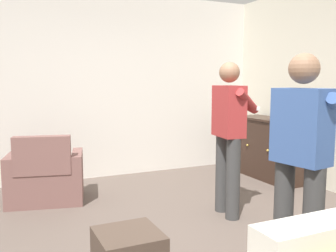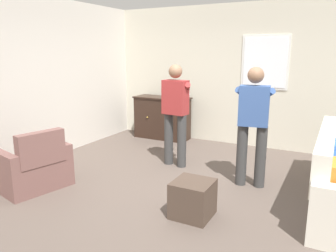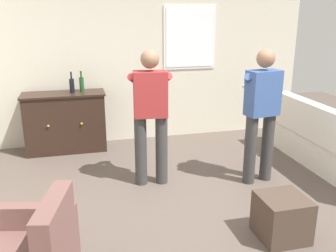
{
  "view_description": "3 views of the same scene",
  "coord_description": "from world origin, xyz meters",
  "px_view_note": "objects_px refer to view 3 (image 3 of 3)",
  "views": [
    {
      "loc": [
        2.96,
        -1.43,
        1.49
      ],
      "look_at": [
        -0.39,
        0.11,
        1.03
      ],
      "focal_mm": 40.0,
      "sensor_mm": 36.0,
      "label": 1
    },
    {
      "loc": [
        1.94,
        -3.87,
        1.88
      ],
      "look_at": [
        -0.14,
        0.07,
        0.86
      ],
      "focal_mm": 35.0,
      "sensor_mm": 36.0,
      "label": 2
    },
    {
      "loc": [
        -1.27,
        -3.43,
        2.11
      ],
      "look_at": [
        -0.35,
        0.24,
        0.94
      ],
      "focal_mm": 40.0,
      "sensor_mm": 36.0,
      "label": 3
    }
  ],
  "objects_px": {
    "couch": "(332,147)",
    "person_standing_left": "(151,112)",
    "ottoman": "(282,217)",
    "sideboard_cabinet": "(65,122)",
    "bottle_wine_green": "(72,85)",
    "bottle_liquor_amber": "(82,84)",
    "person_standing_right": "(261,110)"
  },
  "relations": [
    {
      "from": "person_standing_left",
      "to": "person_standing_right",
      "type": "xyz_separation_m",
      "value": [
        1.33,
        -0.27,
        0.0
      ]
    },
    {
      "from": "sideboard_cabinet",
      "to": "bottle_wine_green",
      "type": "relative_size",
      "value": 3.85
    },
    {
      "from": "sideboard_cabinet",
      "to": "person_standing_left",
      "type": "bearing_deg",
      "value": -54.07
    },
    {
      "from": "couch",
      "to": "sideboard_cabinet",
      "type": "relative_size",
      "value": 2.08
    },
    {
      "from": "bottle_liquor_amber",
      "to": "ottoman",
      "type": "distance_m",
      "value": 3.53
    },
    {
      "from": "ottoman",
      "to": "person_standing_right",
      "type": "height_order",
      "value": "person_standing_right"
    },
    {
      "from": "bottle_wine_green",
      "to": "person_standing_right",
      "type": "relative_size",
      "value": 0.19
    },
    {
      "from": "bottle_liquor_amber",
      "to": "person_standing_right",
      "type": "bearing_deg",
      "value": -39.79
    },
    {
      "from": "couch",
      "to": "bottle_wine_green",
      "type": "height_order",
      "value": "bottle_wine_green"
    },
    {
      "from": "ottoman",
      "to": "couch",
      "type": "bearing_deg",
      "value": 40.08
    },
    {
      "from": "couch",
      "to": "ottoman",
      "type": "relative_size",
      "value": 5.79
    },
    {
      "from": "ottoman",
      "to": "person_standing_left",
      "type": "distance_m",
      "value": 1.92
    },
    {
      "from": "couch",
      "to": "sideboard_cabinet",
      "type": "height_order",
      "value": "sideboard_cabinet"
    },
    {
      "from": "bottle_liquor_amber",
      "to": "person_standing_right",
      "type": "height_order",
      "value": "person_standing_right"
    },
    {
      "from": "person_standing_right",
      "to": "person_standing_left",
      "type": "bearing_deg",
      "value": 168.65
    },
    {
      "from": "bottle_liquor_amber",
      "to": "ottoman",
      "type": "height_order",
      "value": "bottle_liquor_amber"
    },
    {
      "from": "ottoman",
      "to": "person_standing_left",
      "type": "xyz_separation_m",
      "value": [
        -0.97,
        1.49,
        0.72
      ]
    },
    {
      "from": "sideboard_cabinet",
      "to": "bottle_wine_green",
      "type": "distance_m",
      "value": 0.59
    },
    {
      "from": "bottle_liquor_amber",
      "to": "person_standing_left",
      "type": "distance_m",
      "value": 1.67
    },
    {
      "from": "couch",
      "to": "ottoman",
      "type": "xyz_separation_m",
      "value": [
        -1.45,
        -1.22,
        -0.14
      ]
    },
    {
      "from": "bottle_wine_green",
      "to": "person_standing_right",
      "type": "bearing_deg",
      "value": -37.23
    },
    {
      "from": "sideboard_cabinet",
      "to": "person_standing_right",
      "type": "height_order",
      "value": "person_standing_right"
    },
    {
      "from": "couch",
      "to": "bottle_wine_green",
      "type": "bearing_deg",
      "value": 152.96
    },
    {
      "from": "bottle_wine_green",
      "to": "ottoman",
      "type": "height_order",
      "value": "bottle_wine_green"
    },
    {
      "from": "couch",
      "to": "bottle_liquor_amber",
      "type": "relative_size",
      "value": 8.14
    },
    {
      "from": "couch",
      "to": "person_standing_left",
      "type": "bearing_deg",
      "value": 173.75
    },
    {
      "from": "sideboard_cabinet",
      "to": "person_standing_left",
      "type": "xyz_separation_m",
      "value": [
        1.05,
        -1.45,
        0.48
      ]
    },
    {
      "from": "sideboard_cabinet",
      "to": "ottoman",
      "type": "bearing_deg",
      "value": -55.51
    },
    {
      "from": "sideboard_cabinet",
      "to": "bottle_liquor_amber",
      "type": "xyz_separation_m",
      "value": [
        0.28,
        0.03,
        0.58
      ]
    },
    {
      "from": "bottle_wine_green",
      "to": "bottle_liquor_amber",
      "type": "height_order",
      "value": "bottle_wine_green"
    },
    {
      "from": "sideboard_cabinet",
      "to": "person_standing_right",
      "type": "bearing_deg",
      "value": -35.77
    },
    {
      "from": "ottoman",
      "to": "person_standing_right",
      "type": "xyz_separation_m",
      "value": [
        0.36,
        1.22,
        0.72
      ]
    }
  ]
}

